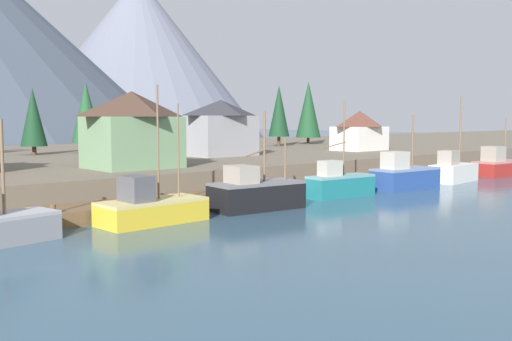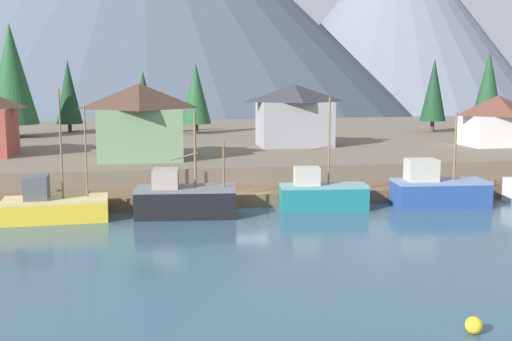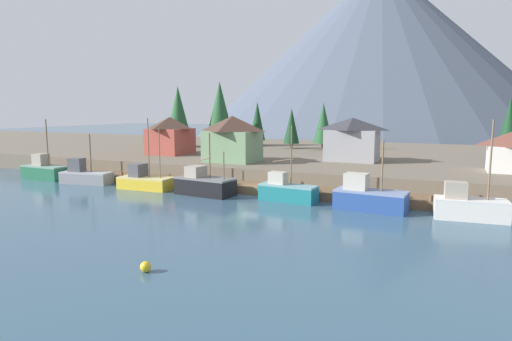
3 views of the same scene
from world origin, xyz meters
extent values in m
cube|color=#335166|center=(0.00, 20.00, -0.50)|extent=(400.00, 400.00, 1.00)
cube|color=brown|center=(0.00, 2.00, 0.50)|extent=(80.00, 4.00, 1.00)
cylinder|color=brown|center=(-12.00, 0.20, 0.80)|extent=(0.36, 0.36, 1.60)
cylinder|color=brown|center=(-4.00, 0.20, 0.80)|extent=(0.36, 0.36, 1.60)
cylinder|color=brown|center=(4.00, 0.20, 0.80)|extent=(0.36, 0.36, 1.60)
cylinder|color=brown|center=(12.00, 0.20, 0.80)|extent=(0.36, 0.36, 1.60)
cylinder|color=brown|center=(20.00, 0.20, 0.80)|extent=(0.36, 0.36, 1.60)
cube|color=#665B4C|center=(0.00, 32.00, 1.25)|extent=(400.00, 56.00, 2.50)
cone|color=slate|center=(66.61, 138.13, 26.58)|extent=(83.54, 83.54, 53.15)
cube|color=gold|center=(-14.15, -1.87, 0.68)|extent=(7.22, 3.42, 1.37)
cube|color=tan|center=(-14.15, -1.87, 1.47)|extent=(7.22, 3.42, 0.20)
cube|color=#4C4C51|center=(-15.36, -1.92, 2.39)|extent=(1.66, 2.22, 1.66)
cylinder|color=brown|center=(-13.62, -1.85, 5.34)|extent=(0.14, 0.14, 7.54)
cylinder|color=brown|center=(-11.98, -1.79, 4.74)|extent=(0.12, 0.12, 6.35)
cube|color=black|center=(-5.14, -2.10, 0.95)|extent=(7.38, 3.87, 1.91)
cube|color=slate|center=(-5.14, -2.10, 2.01)|extent=(7.38, 3.87, 0.20)
cube|color=gray|center=(-6.53, -1.96, 2.76)|extent=(2.02, 2.42, 1.31)
cylinder|color=brown|center=(-4.43, -2.17, 4.78)|extent=(0.17, 0.17, 5.35)
cylinder|color=brown|center=(-2.42, -2.38, 3.73)|extent=(0.15, 0.15, 3.26)
cylinder|color=brown|center=(-5.23, -2.09, 4.31)|extent=(1.97, 0.32, 0.61)
cube|color=#196B70|center=(5.24, -1.51, 0.85)|extent=(6.65, 2.79, 1.69)
cube|color=#679496|center=(5.24, -1.51, 1.79)|extent=(6.65, 2.79, 0.20)
cube|color=#B2AD9E|center=(3.95, -1.40, 2.57)|extent=(1.98, 1.45, 1.35)
cylinder|color=brown|center=(5.60, -1.54, 5.17)|extent=(0.14, 0.14, 6.56)
cylinder|color=brown|center=(4.56, -1.45, 4.59)|extent=(2.57, 0.32, 0.53)
cube|color=navy|center=(14.38, -1.94, 0.92)|extent=(7.31, 3.56, 1.83)
cube|color=#6C7DA2|center=(14.38, -1.94, 1.93)|extent=(7.31, 3.56, 0.20)
cube|color=#B2AD9E|center=(12.85, -1.82, 2.86)|extent=(2.41, 1.94, 1.66)
cylinder|color=brown|center=(15.42, -2.02, 4.62)|extent=(0.18, 0.18, 5.18)
cube|color=silver|center=(28.95, 15.43, 4.11)|extent=(6.64, 4.93, 3.21)
pyramid|color=brown|center=(28.95, 15.43, 6.78)|extent=(6.98, 5.17, 2.13)
cube|color=gray|center=(7.76, 18.85, 4.83)|extent=(7.49, 5.09, 4.67)
pyramid|color=#2D2D33|center=(7.76, 18.85, 8.08)|extent=(7.86, 5.35, 1.82)
cube|color=#6B8E66|center=(-8.28, 10.97, 4.77)|extent=(7.30, 6.14, 4.54)
pyramid|color=#422D23|center=(-8.28, 10.97, 8.15)|extent=(7.67, 6.44, 2.22)
cylinder|color=#4C3823|center=(38.05, 33.69, 3.05)|extent=(0.50, 0.50, 1.10)
cone|color=#194223|center=(38.05, 33.69, 8.31)|extent=(4.19, 4.19, 9.42)
cylinder|color=#4C3823|center=(-1.30, 34.83, 3.15)|extent=(0.50, 0.50, 1.29)
cone|color=#1E4C28|center=(-1.30, 34.83, 7.64)|extent=(3.77, 3.77, 7.69)
cylinder|color=#4C3823|center=(29.26, 31.64, 3.24)|extent=(0.50, 0.50, 1.48)
cone|color=#14381E|center=(29.26, 31.64, 7.99)|extent=(3.27, 3.27, 8.01)
cylinder|color=#4C3823|center=(-7.86, 35.25, 3.01)|extent=(0.50, 0.50, 1.03)
cone|color=#14381E|center=(-7.86, 35.25, 7.00)|extent=(3.12, 3.12, 6.95)
cylinder|color=#4C3823|center=(-17.44, 39.91, 3.05)|extent=(0.50, 0.50, 1.10)
cone|color=#14381E|center=(-17.44, 39.91, 7.72)|extent=(3.37, 3.37, 8.25)
cylinder|color=#4C3823|center=(-23.22, 33.74, 3.30)|extent=(0.50, 0.50, 1.60)
cone|color=#1E4C28|center=(-23.22, 33.74, 10.04)|extent=(5.91, 5.91, 11.89)
sphere|color=gold|center=(4.62, -25.40, 0.35)|extent=(0.70, 0.70, 0.70)
camera|label=1|loc=(-34.33, -35.19, 6.98)|focal=41.19mm
camera|label=2|loc=(-8.04, -47.95, 10.20)|focal=45.65mm
camera|label=3|loc=(22.00, -46.49, 10.18)|focal=30.65mm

